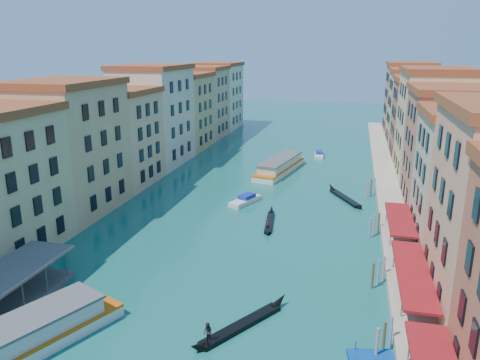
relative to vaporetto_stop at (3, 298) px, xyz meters
The scene contains 13 objects.
left_bank_palazzos 54.25m from the vaporetto_stop, 100.75° to the left, with size 12.80×128.40×21.00m.
right_bank_palazzos 70.67m from the vaporetto_stop, 49.04° to the left, with size 12.80×128.40×21.00m.
quay 65.22m from the vaporetto_stop, 54.36° to the left, with size 4.00×140.00×1.00m, color #A49C84.
restaurant_awnings 39.77m from the vaporetto_stop, 16.07° to the left, with size 3.20×44.55×3.12m.
vaporetto_stop is the anchor object (origin of this frame).
mooring_poles_right 38.91m from the vaporetto_stop, 25.58° to the left, with size 1.44×54.24×3.20m.
vaporetto_near 8.20m from the vaporetto_stop, 47.01° to the right, with size 11.96×19.65×2.90m.
vaporetto_far 60.64m from the vaporetto_stop, 73.21° to the left, with size 8.03×19.68×2.86m.
gondola_fore 35.57m from the vaporetto_stop, 54.49° to the left, with size 2.01×10.73×2.14m.
gondola_right 22.85m from the vaporetto_stop, ahead, with size 7.38×10.84×2.45m.
gondola_far 52.92m from the vaporetto_stop, 54.45° to the left, with size 6.68×11.20×1.74m.
motorboat_mid 40.12m from the vaporetto_stop, 67.72° to the left, with size 4.40×6.81×1.35m.
motorboat_far 77.58m from the vaporetto_stop, 71.82° to the left, with size 2.27×6.32×1.29m.
Camera 1 is at (15.53, -21.31, 24.50)m, focal length 35.00 mm.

